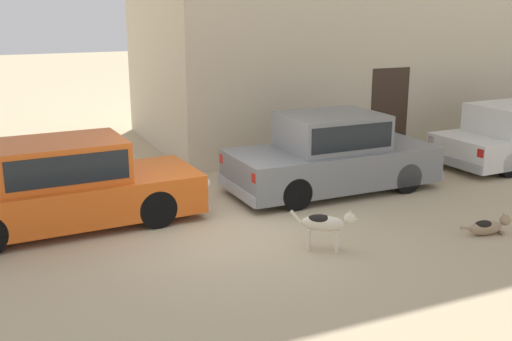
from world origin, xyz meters
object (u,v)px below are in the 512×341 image
object	(u,v)px
parked_sedan_second	(332,153)
stray_dog_tan	(489,226)
stray_dog_spotted	(326,223)
parked_sedan_nearest	(64,185)

from	to	relation	value
parked_sedan_second	stray_dog_tan	xyz separation A→B (m)	(1.05, -3.20, -0.62)
stray_dog_spotted	parked_sedan_second	bearing A→B (deg)	91.78
parked_sedan_second	parked_sedan_nearest	bearing A→B (deg)	179.10
parked_sedan_nearest	stray_dog_tan	bearing A→B (deg)	-30.36
stray_dog_spotted	stray_dog_tan	size ratio (longest dim) A/B	0.95
parked_sedan_second	stray_dog_tan	distance (m)	3.43
parked_sedan_second	stray_dog_tan	bearing A→B (deg)	-72.36
parked_sedan_second	stray_dog_spotted	size ratio (longest dim) A/B	4.75
parked_sedan_nearest	parked_sedan_second	bearing A→B (deg)	-3.12
parked_sedan_nearest	parked_sedan_second	distance (m)	5.13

